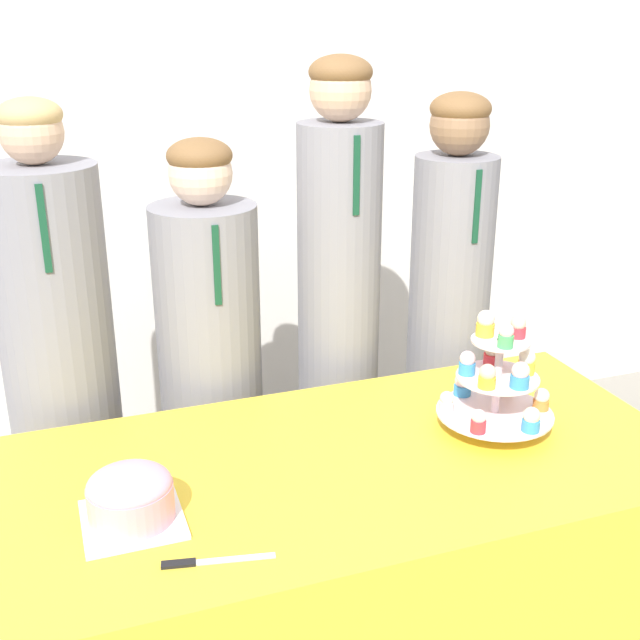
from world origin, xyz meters
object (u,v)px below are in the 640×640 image
object	(u,v)px
student_0	(64,391)
student_1	(212,387)
student_2	(338,331)
student_3	(447,333)
cake_knife	(199,562)
cupcake_stand	(498,380)
round_cake	(130,496)

from	to	relation	value
student_0	student_1	world-z (taller)	student_0
student_2	student_3	bearing A→B (deg)	-0.00
cake_knife	cupcake_stand	world-z (taller)	cupcake_stand
student_1	student_2	size ratio (longest dim) A/B	0.87
round_cake	student_1	distance (m)	0.78
student_2	student_0	bearing A→B (deg)	180.00
student_1	student_3	world-z (taller)	student_3
round_cake	cupcake_stand	bearing A→B (deg)	6.01
cupcake_stand	student_0	bearing A→B (deg)	149.60
student_3	student_0	bearing A→B (deg)	180.00
student_1	round_cake	bearing A→B (deg)	-114.64
cupcake_stand	student_2	xyz separation A→B (m)	(-0.20, 0.60, -0.07)
student_3	student_2	bearing A→B (deg)	180.00
student_0	round_cake	bearing A→B (deg)	-81.79
student_0	student_3	xyz separation A→B (m)	(1.21, -0.00, 0.01)
student_1	student_0	bearing A→B (deg)	180.00
student_0	cake_knife	bearing A→B (deg)	-76.97
student_0	student_2	distance (m)	0.83
student_2	cupcake_stand	bearing A→B (deg)	-71.95
student_0	student_3	distance (m)	1.21
student_0	student_1	xyz separation A→B (m)	(0.42, -0.00, -0.05)
student_0	student_1	bearing A→B (deg)	-0.00
round_cake	student_3	size ratio (longest dim) A/B	0.14
student_0	student_3	world-z (taller)	student_0
cake_knife	cupcake_stand	size ratio (longest dim) A/B	0.70
round_cake	cupcake_stand	world-z (taller)	cupcake_stand
cake_knife	student_0	distance (m)	0.90
student_1	student_3	distance (m)	0.79
cupcake_stand	cake_knife	bearing A→B (deg)	-161.25
round_cake	student_3	distance (m)	1.31
round_cake	student_1	bearing A→B (deg)	65.36
cake_knife	student_3	distance (m)	1.34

